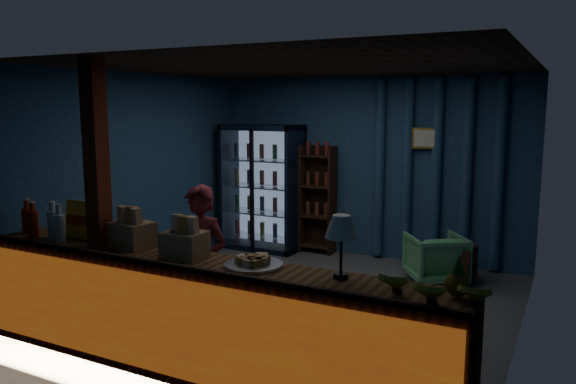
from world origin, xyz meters
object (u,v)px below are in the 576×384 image
shopkeeper (201,265)px  table_lamp (341,229)px  pastry_tray (254,263)px  green_chair (435,258)px

shopkeeper → table_lamp: (1.54, -0.39, 0.58)m
pastry_tray → shopkeeper: bearing=152.7°
pastry_tray → table_lamp: 0.79m
shopkeeper → green_chair: size_ratio=2.22×
green_chair → table_lamp: table_lamp is taller
pastry_tray → table_lamp: size_ratio=1.00×
green_chair → pastry_tray: pastry_tray is taller
pastry_tray → table_lamp: table_lamp is taller
green_chair → pastry_tray: (-0.70, -3.23, 0.67)m
shopkeeper → green_chair: shopkeeper is taller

